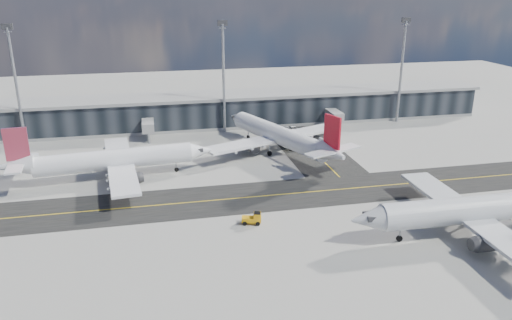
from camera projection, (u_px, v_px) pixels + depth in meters
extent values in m
plane|color=gray|center=(266.00, 205.00, 89.50)|extent=(300.00, 300.00, 0.00)
cube|color=black|center=(261.00, 196.00, 93.18)|extent=(180.00, 14.00, 0.02)
cube|color=black|center=(303.00, 142.00, 125.31)|extent=(14.00, 50.00, 0.02)
cube|color=yellow|center=(261.00, 196.00, 93.18)|extent=(180.00, 0.25, 0.01)
cube|color=yellow|center=(303.00, 142.00, 125.30)|extent=(0.25, 50.00, 0.01)
cube|color=black|center=(221.00, 111.00, 138.83)|extent=(150.00, 12.00, 8.00)
cube|color=gray|center=(220.00, 95.00, 137.36)|extent=(152.00, 13.00, 0.80)
cube|color=gray|center=(221.00, 123.00, 140.03)|extent=(150.00, 12.20, 0.80)
cube|color=gray|center=(148.00, 124.00, 127.66)|extent=(3.00, 10.00, 2.40)
cylinder|color=gray|center=(149.00, 138.00, 123.82)|extent=(0.60, 0.60, 2.40)
cube|color=gray|center=(333.00, 114.00, 137.58)|extent=(3.00, 10.00, 2.40)
cylinder|color=gray|center=(339.00, 127.00, 133.74)|extent=(0.60, 0.60, 2.40)
cylinder|color=gray|center=(17.00, 88.00, 119.12)|extent=(0.70, 0.70, 28.00)
cube|color=#2D2D30|center=(7.00, 27.00, 114.37)|extent=(2.50, 0.50, 1.40)
cylinder|color=gray|center=(224.00, 80.00, 129.03)|extent=(0.70, 0.70, 28.00)
cube|color=#2D2D30|center=(222.00, 23.00, 124.28)|extent=(2.50, 0.50, 1.40)
cylinder|color=gray|center=(401.00, 73.00, 138.95)|extent=(0.70, 0.70, 28.00)
cube|color=#2D2D30|center=(406.00, 20.00, 134.20)|extent=(2.50, 0.50, 1.40)
cylinder|color=white|center=(115.00, 159.00, 100.42)|extent=(31.05, 7.19, 4.11)
cone|color=white|center=(200.00, 151.00, 105.48)|extent=(5.52, 4.60, 4.11)
cone|color=white|center=(17.00, 166.00, 95.00)|extent=(6.54, 4.71, 4.11)
cube|color=white|center=(120.00, 164.00, 101.06)|extent=(8.63, 35.24, 0.51)
cylinder|color=#2D2D30|center=(124.00, 159.00, 107.26)|extent=(4.53, 2.78, 2.36)
cylinder|color=#2D2D30|center=(128.00, 179.00, 96.21)|extent=(4.53, 2.78, 2.36)
cube|color=silver|center=(124.00, 155.00, 106.98)|extent=(2.08, 0.62, 0.82)
cube|color=silver|center=(128.00, 175.00, 95.94)|extent=(2.08, 0.62, 0.82)
cube|color=#782A49|center=(16.00, 144.00, 93.70)|extent=(4.34, 0.89, 6.36)
cube|color=white|center=(16.00, 163.00, 94.79)|extent=(4.10, 12.55, 0.36)
cube|color=#2D2D30|center=(197.00, 149.00, 105.20)|extent=(2.27, 2.45, 0.72)
cylinder|color=gray|center=(176.00, 166.00, 104.95)|extent=(0.27, 0.27, 2.05)
cylinder|color=black|center=(177.00, 170.00, 105.21)|extent=(0.96, 0.45, 0.92)
cylinder|color=black|center=(110.00, 171.00, 104.07)|extent=(1.18, 0.62, 1.13)
cylinder|color=black|center=(112.00, 182.00, 98.54)|extent=(1.18, 0.62, 1.13)
cylinder|color=white|center=(278.00, 135.00, 116.12)|extent=(15.88, 31.42, 4.28)
cone|color=white|center=(237.00, 118.00, 130.36)|extent=(5.96, 6.56, 4.28)
cone|color=white|center=(333.00, 154.00, 101.25)|extent=(6.36, 7.55, 4.28)
cube|color=white|center=(276.00, 138.00, 117.32)|extent=(35.80, 18.46, 0.54)
cylinder|color=#2D2D30|center=(250.00, 146.00, 115.17)|extent=(3.95, 5.09, 2.46)
cylinder|color=#2D2D30|center=(294.00, 137.00, 121.92)|extent=(3.95, 5.09, 2.46)
cube|color=silver|center=(250.00, 143.00, 114.89)|extent=(1.19, 2.15, 0.86)
cube|color=silver|center=(294.00, 134.00, 121.64)|extent=(1.19, 2.15, 0.86)
cube|color=red|center=(332.00, 132.00, 100.16)|extent=(2.11, 4.36, 6.64)
cube|color=white|center=(333.00, 151.00, 101.04)|extent=(13.04, 7.54, 0.37)
cube|color=#2D2D30|center=(238.00, 117.00, 129.80)|extent=(2.98, 2.86, 0.75)
cylinder|color=gray|center=(248.00, 134.00, 127.18)|extent=(0.33, 0.33, 2.14)
cylinder|color=black|center=(248.00, 137.00, 127.44)|extent=(0.70, 1.03, 0.96)
cylinder|color=black|center=(270.00, 153.00, 114.83)|extent=(0.93, 1.29, 1.18)
cylinder|color=black|center=(292.00, 149.00, 118.21)|extent=(0.93, 1.29, 1.18)
cylinder|color=silver|center=(478.00, 209.00, 77.87)|extent=(32.25, 4.79, 4.29)
cone|color=silver|center=(368.00, 219.00, 74.51)|extent=(5.43, 4.37, 4.29)
cube|color=silver|center=(471.00, 216.00, 78.03)|extent=(5.93, 36.55, 0.54)
cylinder|color=#2D2D30|center=(489.00, 243.00, 72.28)|extent=(4.54, 2.54, 2.47)
cylinder|color=#2D2D30|center=(441.00, 206.00, 84.18)|extent=(4.54, 2.54, 2.47)
cube|color=silver|center=(490.00, 238.00, 71.99)|extent=(2.15, 0.46, 0.86)
cube|color=silver|center=(442.00, 202.00, 83.89)|extent=(2.15, 0.46, 0.86)
cube|color=#2D2D30|center=(372.00, 216.00, 74.47)|extent=(2.18, 2.39, 0.75)
cylinder|color=gray|center=(400.00, 234.00, 76.50)|extent=(0.26, 0.26, 2.15)
cylinder|color=black|center=(399.00, 238.00, 76.77)|extent=(0.97, 0.39, 0.97)
cylinder|color=black|center=(493.00, 239.00, 76.33)|extent=(1.19, 0.55, 1.18)
cylinder|color=black|center=(469.00, 221.00, 82.28)|extent=(1.19, 0.55, 1.18)
cube|color=#E19D0B|center=(252.00, 219.00, 82.27)|extent=(3.47, 2.24, 0.75)
cube|color=#E19D0B|center=(257.00, 216.00, 82.00)|extent=(1.48, 1.64, 0.96)
cube|color=black|center=(257.00, 214.00, 81.88)|extent=(1.37, 1.56, 0.27)
cylinder|color=black|center=(258.00, 220.00, 83.02)|extent=(0.79, 0.44, 0.75)
cylinder|color=black|center=(258.00, 224.00, 81.72)|extent=(0.79, 0.44, 0.75)
cylinder|color=black|center=(245.00, 220.00, 83.10)|extent=(0.79, 0.44, 0.75)
cylinder|color=black|center=(245.00, 223.00, 81.80)|extent=(0.79, 0.44, 0.75)
imported|color=white|center=(294.00, 129.00, 133.36)|extent=(3.62, 5.69, 1.46)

